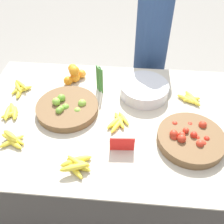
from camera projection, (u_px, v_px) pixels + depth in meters
ground_plane at (112, 181)px, 2.30m from camera, size 12.00×12.00×0.00m
market_table at (112, 154)px, 2.02m from camera, size 1.86×1.18×0.80m
lime_bowl at (67, 108)px, 1.77m from camera, size 0.42×0.42×0.10m
tomato_basket at (191, 139)px, 1.57m from camera, size 0.40×0.40×0.10m
orange_pile at (74, 74)px, 2.00m from camera, size 0.15×0.17×0.14m
metal_bowl at (144, 90)px, 1.88m from camera, size 0.34×0.34×0.09m
price_sign at (122, 144)px, 1.52m from camera, size 0.14×0.02×0.10m
veg_bundle at (100, 79)px, 1.88m from camera, size 0.05×0.06×0.21m
banana_bunch_middle_left at (11, 112)px, 1.76m from camera, size 0.12×0.18×0.03m
banana_bunch_middle_right at (20, 88)px, 1.93m from camera, size 0.15×0.20×0.05m
banana_bunch_back_center at (12, 140)px, 1.58m from camera, size 0.16×0.13×0.06m
banana_bunch_front_left at (118, 122)px, 1.70m from camera, size 0.16×0.21×0.03m
banana_bunch_front_center at (77, 164)px, 1.45m from camera, size 0.18×0.17×0.06m
banana_bunch_front_right at (190, 99)px, 1.86m from camera, size 0.17×0.17×0.04m
vendor_person at (150, 58)px, 2.37m from camera, size 0.29×0.29×1.58m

